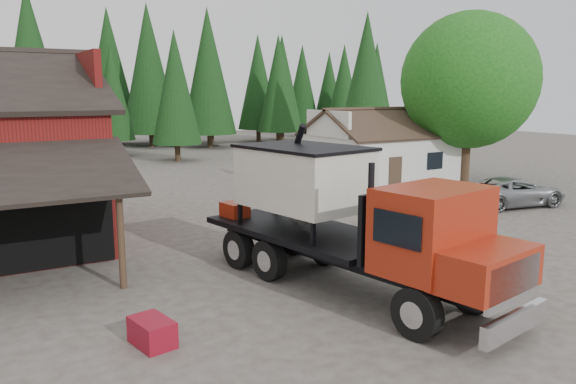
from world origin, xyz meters
TOP-DOWN VIEW (x-y plane):
  - ground at (0.00, 0.00)m, footprint 120.00×120.00m
  - farmhouse at (13.00, 13.00)m, footprint 8.60×6.42m
  - deciduous_tree at (17.01, 9.97)m, footprint 8.00×8.00m
  - conifer_backdrop at (0.00, 42.00)m, footprint 76.00×16.00m
  - near_pine_b at (6.00, 30.00)m, footprint 3.96×3.96m
  - near_pine_c at (22.00, 26.00)m, footprint 4.84×4.84m
  - near_pine_d at (-4.00, 34.00)m, footprint 5.28×5.28m
  - feed_truck at (-0.14, -1.15)m, footprint 4.43×10.51m
  - silver_car at (14.00, 4.14)m, footprint 5.52×3.28m
  - equip_box at (-6.00, -1.93)m, footprint 0.88×1.21m

SIDE VIEW (x-z plane):
  - ground at x=0.00m, z-range 0.00..0.00m
  - conifer_backdrop at x=0.00m, z-range -8.00..8.00m
  - equip_box at x=-6.00m, z-range 0.00..0.60m
  - silver_car at x=14.00m, z-range 0.00..1.44m
  - farmhouse at x=13.00m, z-range -0.66..3.99m
  - feed_truck at x=-0.14m, z-range -0.15..4.45m
  - near_pine_b at x=6.00m, z-range 0.69..11.09m
  - deciduous_tree at x=17.01m, z-range 0.81..11.01m
  - near_pine_c at x=22.00m, z-range 0.69..13.09m
  - near_pine_d at x=-4.00m, z-range 0.69..14.09m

